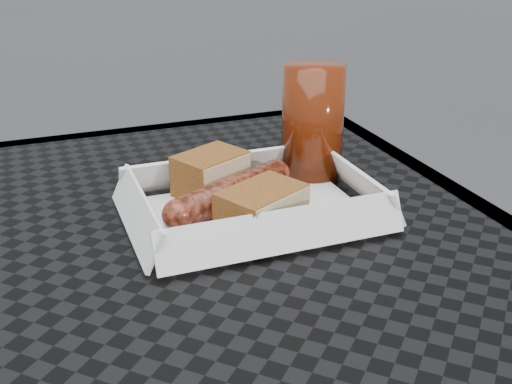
{
  "coord_description": "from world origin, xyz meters",
  "views": [
    {
      "loc": [
        -0.06,
        -0.48,
        1.03
      ],
      "look_at": [
        0.15,
        0.06,
        0.78
      ],
      "focal_mm": 45.0,
      "sensor_mm": 36.0,
      "label": 1
    }
  ],
  "objects_px": {
    "food_tray": "(253,213)",
    "drink_glass": "(313,122)",
    "bratwurst": "(230,193)",
    "patio_table": "(123,348)"
  },
  "relations": [
    {
      "from": "food_tray",
      "to": "drink_glass",
      "type": "relative_size",
      "value": 1.67
    },
    {
      "from": "bratwurst",
      "to": "drink_glass",
      "type": "bearing_deg",
      "value": 25.68
    },
    {
      "from": "patio_table",
      "to": "bratwurst",
      "type": "xyz_separation_m",
      "value": [
        0.13,
        0.09,
        0.1
      ]
    },
    {
      "from": "bratwurst",
      "to": "drink_glass",
      "type": "xyz_separation_m",
      "value": [
        0.12,
        0.06,
        0.05
      ]
    },
    {
      "from": "drink_glass",
      "to": "patio_table",
      "type": "bearing_deg",
      "value": -150.31
    },
    {
      "from": "patio_table",
      "to": "drink_glass",
      "type": "xyz_separation_m",
      "value": [
        0.25,
        0.14,
        0.14
      ]
    },
    {
      "from": "patio_table",
      "to": "bratwurst",
      "type": "height_order",
      "value": "bratwurst"
    },
    {
      "from": "patio_table",
      "to": "bratwurst",
      "type": "relative_size",
      "value": 5.06
    },
    {
      "from": "patio_table",
      "to": "bratwurst",
      "type": "distance_m",
      "value": 0.19
    },
    {
      "from": "food_tray",
      "to": "bratwurst",
      "type": "relative_size",
      "value": 1.39
    }
  ]
}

